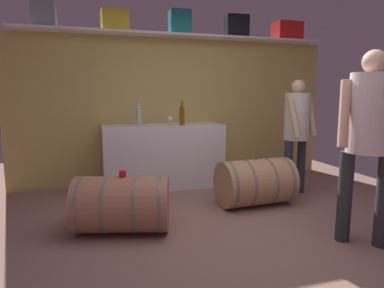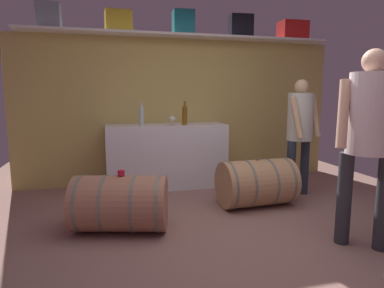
% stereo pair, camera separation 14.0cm
% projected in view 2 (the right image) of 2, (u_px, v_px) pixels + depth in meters
% --- Properties ---
extents(ground_plane, '(6.06, 7.90, 0.02)m').
position_uv_depth(ground_plane, '(218.00, 220.00, 3.60)').
color(ground_plane, '#8C665C').
extents(back_wall_panel, '(4.86, 0.10, 2.15)m').
position_uv_depth(back_wall_panel, '(181.00, 111.00, 5.12)').
color(back_wall_panel, tan).
rests_on(back_wall_panel, ground).
extents(high_shelf_board, '(4.47, 0.40, 0.03)m').
position_uv_depth(high_shelf_board, '(183.00, 36.00, 4.82)').
color(high_shelf_board, white).
rests_on(high_shelf_board, back_wall_panel).
extents(toolcase_grey, '(0.30, 0.27, 0.32)m').
position_uv_depth(toolcase_grey, '(49.00, 16.00, 4.35)').
color(toolcase_grey, gray).
rests_on(toolcase_grey, high_shelf_board).
extents(toolcase_yellow, '(0.37, 0.29, 0.28)m').
position_uv_depth(toolcase_yellow, '(118.00, 21.00, 4.57)').
color(toolcase_yellow, yellow).
rests_on(toolcase_yellow, high_shelf_board).
extents(toolcase_teal, '(0.31, 0.31, 0.33)m').
position_uv_depth(toolcase_teal, '(183.00, 23.00, 4.79)').
color(toolcase_teal, teal).
rests_on(toolcase_teal, high_shelf_board).
extents(toolcase_black, '(0.36, 0.23, 0.33)m').
position_uv_depth(toolcase_black, '(241.00, 26.00, 5.01)').
color(toolcase_black, black).
rests_on(toolcase_black, high_shelf_board).
extents(toolcase_red, '(0.43, 0.29, 0.28)m').
position_uv_depth(toolcase_red, '(293.00, 31.00, 5.23)').
color(toolcase_red, red).
rests_on(toolcase_red, high_shelf_board).
extents(work_cabinet, '(1.69, 0.56, 0.91)m').
position_uv_depth(work_cabinet, '(166.00, 156.00, 4.81)').
color(work_cabinet, white).
rests_on(work_cabinet, ground).
extents(wine_bottle_clear, '(0.07, 0.07, 0.32)m').
position_uv_depth(wine_bottle_clear, '(141.00, 115.00, 4.53)').
color(wine_bottle_clear, '#B1C3C1').
rests_on(wine_bottle_clear, work_cabinet).
extents(wine_bottle_amber, '(0.07, 0.07, 0.33)m').
position_uv_depth(wine_bottle_amber, '(185.00, 114.00, 4.64)').
color(wine_bottle_amber, brown).
rests_on(wine_bottle_amber, work_cabinet).
extents(wine_glass, '(0.08, 0.08, 0.13)m').
position_uv_depth(wine_glass, '(172.00, 119.00, 4.55)').
color(wine_glass, white).
rests_on(wine_glass, work_cabinet).
extents(wine_barrel_near, '(1.00, 0.75, 0.56)m').
position_uv_depth(wine_barrel_near, '(121.00, 203.00, 3.27)').
color(wine_barrel_near, '#A87156').
rests_on(wine_barrel_near, ground).
extents(wine_barrel_far, '(0.90, 0.60, 0.57)m').
position_uv_depth(wine_barrel_far, '(257.00, 183.00, 4.00)').
color(wine_barrel_far, tan).
rests_on(wine_barrel_far, ground).
extents(tasting_cup, '(0.07, 0.07, 0.05)m').
position_uv_depth(tasting_cup, '(121.00, 173.00, 3.22)').
color(tasting_cup, red).
rests_on(tasting_cup, wine_barrel_near).
extents(winemaker_pouring, '(0.55, 0.54, 1.70)m').
position_uv_depth(winemaker_pouring, '(369.00, 129.00, 2.81)').
color(winemaker_pouring, '#2D2F34').
rests_on(winemaker_pouring, ground).
extents(visitor_tasting, '(0.49, 0.43, 1.52)m').
position_uv_depth(visitor_tasting, '(300.00, 125.00, 4.32)').
color(visitor_tasting, '#282F3B').
rests_on(visitor_tasting, ground).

